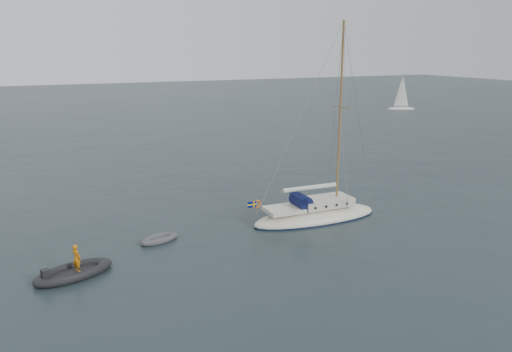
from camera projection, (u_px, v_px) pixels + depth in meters
name	position (u px, v px, depth m)	size (l,w,h in m)	color
ground	(293.00, 230.00, 32.42)	(300.00, 300.00, 0.00)	black
sailboat	(316.00, 205.00, 34.20)	(9.72, 2.91, 13.85)	beige
dinghy	(159.00, 239.00, 30.54)	(2.54, 1.15, 0.36)	#47474C
rib	(73.00, 271.00, 25.85)	(4.18, 1.90, 1.71)	black
distant_yacht_b	(402.00, 93.00, 96.13)	(5.44, 2.90, 7.20)	silver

